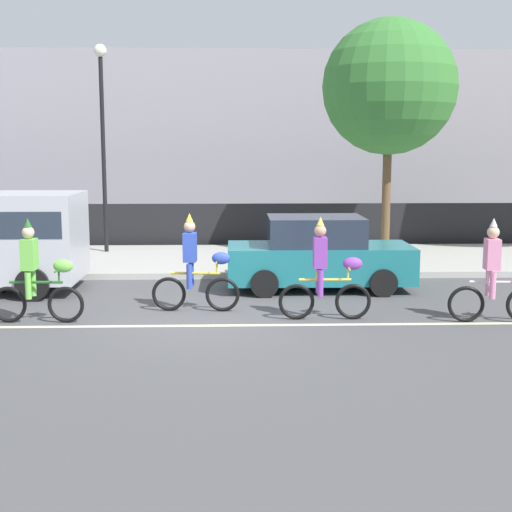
# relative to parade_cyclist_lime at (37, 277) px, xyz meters

# --- Properties ---
(ground_plane) EXTENTS (80.00, 80.00, 0.00)m
(ground_plane) POSITION_rel_parade_cyclist_lime_xyz_m (3.05, 0.17, -0.84)
(ground_plane) COLOR #4C4C4F
(road_centre_line) EXTENTS (36.00, 0.14, 0.01)m
(road_centre_line) POSITION_rel_parade_cyclist_lime_xyz_m (3.05, -0.33, -0.84)
(road_centre_line) COLOR beige
(road_centre_line) RESTS_ON ground
(sidewalk_curb) EXTENTS (60.00, 5.00, 0.15)m
(sidewalk_curb) POSITION_rel_parade_cyclist_lime_xyz_m (3.05, 6.67, -0.77)
(sidewalk_curb) COLOR #ADAAA3
(sidewalk_curb) RESTS_ON ground
(fence_line) EXTENTS (40.00, 0.08, 1.40)m
(fence_line) POSITION_rel_parade_cyclist_lime_xyz_m (3.05, 9.57, -0.14)
(fence_line) COLOR black
(fence_line) RESTS_ON ground
(building_backdrop) EXTENTS (28.00, 8.00, 6.74)m
(building_backdrop) POSITION_rel_parade_cyclist_lime_xyz_m (2.17, 18.17, 2.53)
(building_backdrop) COLOR #99939E
(building_backdrop) RESTS_ON ground
(parade_cyclist_lime) EXTENTS (1.72, 0.50, 1.92)m
(parade_cyclist_lime) POSITION_rel_parade_cyclist_lime_xyz_m (0.00, 0.00, 0.00)
(parade_cyclist_lime) COLOR black
(parade_cyclist_lime) RESTS_ON ground
(parade_cyclist_cobalt) EXTENTS (1.72, 0.50, 1.92)m
(parade_cyclist_cobalt) POSITION_rel_parade_cyclist_lime_xyz_m (2.84, 0.83, 0.00)
(parade_cyclist_cobalt) COLOR black
(parade_cyclist_cobalt) RESTS_ON ground
(parade_cyclist_purple) EXTENTS (1.72, 0.50, 1.92)m
(parade_cyclist_purple) POSITION_rel_parade_cyclist_lime_xyz_m (5.27, 0.08, 0.00)
(parade_cyclist_purple) COLOR black
(parade_cyclist_purple) RESTS_ON ground
(parade_cyclist_pink) EXTENTS (1.72, 0.50, 1.92)m
(parade_cyclist_pink) POSITION_rel_parade_cyclist_lime_xyz_m (8.35, -0.24, 0.00)
(parade_cyclist_pink) COLOR black
(parade_cyclist_pink) RESTS_ON ground
(parked_car_teal) EXTENTS (4.10, 1.92, 1.64)m
(parked_car_teal) POSITION_rel_parade_cyclist_lime_xyz_m (5.47, 2.93, -0.06)
(parked_car_teal) COLOR #1E727A
(parked_car_teal) RESTS_ON ground
(street_lamp_post) EXTENTS (0.36, 0.36, 5.86)m
(street_lamp_post) POSITION_rel_parade_cyclist_lime_xyz_m (-0.14, 7.88, 3.15)
(street_lamp_post) COLOR black
(street_lamp_post) RESTS_ON sidewalk_curb
(street_tree_far_corner) EXTENTS (3.68, 3.68, 6.47)m
(street_tree_far_corner) POSITION_rel_parade_cyclist_lime_xyz_m (7.82, 6.96, 3.93)
(street_tree_far_corner) COLOR brown
(street_tree_far_corner) RESTS_ON sidewalk_curb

